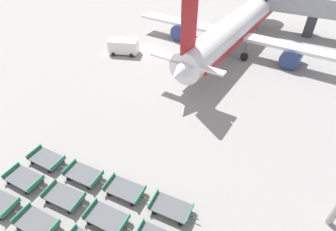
{
  "coord_description": "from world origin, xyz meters",
  "views": [
    {
      "loc": [
        21.14,
        -32.83,
        18.09
      ],
      "look_at": [
        11.64,
        -15.52,
        2.12
      ],
      "focal_mm": 28.0,
      "sensor_mm": 36.0,
      "label": 1
    }
  ],
  "objects_px": {
    "service_van": "(124,46)",
    "baggage_dolly_row_mid_a_col_a": "(24,179)",
    "airplane": "(236,28)",
    "baggage_dolly_row_mid_b_col_a": "(47,159)",
    "baggage_dolly_row_mid_b_col_c": "(125,190)",
    "baggage_dolly_row_mid_a_col_c": "(107,218)",
    "baggage_dolly_row_mid_a_col_b": "(64,197)",
    "baggage_dolly_row_near_col_b": "(37,223)",
    "baggage_dolly_row_mid_b_col_d": "(171,208)",
    "baggage_dolly_row_mid_b_col_b": "(84,174)"
  },
  "relations": [
    {
      "from": "airplane",
      "to": "baggage_dolly_row_mid_b_col_d",
      "type": "xyz_separation_m",
      "value": [
        4.86,
        -29.86,
        -2.9
      ]
    },
    {
      "from": "baggage_dolly_row_mid_a_col_c",
      "to": "baggage_dolly_row_mid_b_col_c",
      "type": "height_order",
      "value": "same"
    },
    {
      "from": "baggage_dolly_row_mid_a_col_c",
      "to": "baggage_dolly_row_mid_b_col_b",
      "type": "relative_size",
      "value": 1.0
    },
    {
      "from": "service_van",
      "to": "baggage_dolly_row_mid_b_col_d",
      "type": "bearing_deg",
      "value": -46.63
    },
    {
      "from": "baggage_dolly_row_mid_b_col_b",
      "to": "baggage_dolly_row_mid_a_col_a",
      "type": "bearing_deg",
      "value": -146.14
    },
    {
      "from": "airplane",
      "to": "service_van",
      "type": "xyz_separation_m",
      "value": [
        -14.26,
        -9.61,
        -2.2
      ]
    },
    {
      "from": "baggage_dolly_row_near_col_b",
      "to": "baggage_dolly_row_mid_b_col_c",
      "type": "distance_m",
      "value": 6.52
    },
    {
      "from": "baggage_dolly_row_mid_a_col_c",
      "to": "baggage_dolly_row_mid_b_col_a",
      "type": "xyz_separation_m",
      "value": [
        -8.29,
        1.86,
        0.0
      ]
    },
    {
      "from": "airplane",
      "to": "baggage_dolly_row_mid_a_col_a",
      "type": "xyz_separation_m",
      "value": [
        -7.02,
        -33.34,
        -2.9
      ]
    },
    {
      "from": "service_van",
      "to": "baggage_dolly_row_mid_a_col_b",
      "type": "relative_size",
      "value": 1.28
    },
    {
      "from": "baggage_dolly_row_mid_b_col_a",
      "to": "baggage_dolly_row_mid_b_col_b",
      "type": "distance_m",
      "value": 4.08
    },
    {
      "from": "baggage_dolly_row_mid_b_col_d",
      "to": "baggage_dolly_row_mid_b_col_a",
      "type": "bearing_deg",
      "value": -174.78
    },
    {
      "from": "baggage_dolly_row_mid_b_col_c",
      "to": "baggage_dolly_row_near_col_b",
      "type": "bearing_deg",
      "value": -125.73
    },
    {
      "from": "service_van",
      "to": "baggage_dolly_row_mid_b_col_a",
      "type": "distance_m",
      "value": 22.52
    },
    {
      "from": "airplane",
      "to": "baggage_dolly_row_mid_b_col_a",
      "type": "bearing_deg",
      "value": -102.92
    },
    {
      "from": "service_van",
      "to": "baggage_dolly_row_mid_b_col_c",
      "type": "distance_m",
      "value": 25.59
    },
    {
      "from": "baggage_dolly_row_near_col_b",
      "to": "service_van",
      "type": "bearing_deg",
      "value": 113.66
    },
    {
      "from": "airplane",
      "to": "baggage_dolly_row_mid_b_col_c",
      "type": "relative_size",
      "value": 9.73
    },
    {
      "from": "baggage_dolly_row_near_col_b",
      "to": "airplane",
      "type": "bearing_deg",
      "value": 85.31
    },
    {
      "from": "airplane",
      "to": "service_van",
      "type": "bearing_deg",
      "value": -146.01
    },
    {
      "from": "baggage_dolly_row_mid_a_col_a",
      "to": "service_van",
      "type": "bearing_deg",
      "value": 106.96
    },
    {
      "from": "service_van",
      "to": "baggage_dolly_row_mid_b_col_b",
      "type": "distance_m",
      "value": 23.87
    },
    {
      "from": "service_van",
      "to": "baggage_dolly_row_near_col_b",
      "type": "bearing_deg",
      "value": -66.34
    },
    {
      "from": "airplane",
      "to": "baggage_dolly_row_mid_b_col_d",
      "type": "height_order",
      "value": "airplane"
    },
    {
      "from": "airplane",
      "to": "baggage_dolly_row_near_col_b",
      "type": "height_order",
      "value": "airplane"
    },
    {
      "from": "service_van",
      "to": "baggage_dolly_row_mid_a_col_a",
      "type": "height_order",
      "value": "service_van"
    },
    {
      "from": "baggage_dolly_row_mid_a_col_b",
      "to": "baggage_dolly_row_mid_b_col_d",
      "type": "bearing_deg",
      "value": 22.19
    },
    {
      "from": "baggage_dolly_row_near_col_b",
      "to": "baggage_dolly_row_mid_b_col_c",
      "type": "height_order",
      "value": "same"
    },
    {
      "from": "baggage_dolly_row_mid_a_col_a",
      "to": "baggage_dolly_row_mid_a_col_b",
      "type": "relative_size",
      "value": 0.99
    },
    {
      "from": "baggage_dolly_row_mid_a_col_b",
      "to": "baggage_dolly_row_mid_b_col_d",
      "type": "relative_size",
      "value": 1.0
    },
    {
      "from": "airplane",
      "to": "baggage_dolly_row_mid_a_col_b",
      "type": "relative_size",
      "value": 9.71
    },
    {
      "from": "service_van",
      "to": "airplane",
      "type": "bearing_deg",
      "value": 33.99
    },
    {
      "from": "baggage_dolly_row_mid_b_col_b",
      "to": "service_van",
      "type": "bearing_deg",
      "value": 118.1
    },
    {
      "from": "baggage_dolly_row_mid_b_col_b",
      "to": "baggage_dolly_row_mid_b_col_d",
      "type": "height_order",
      "value": "same"
    },
    {
      "from": "baggage_dolly_row_mid_a_col_b",
      "to": "baggage_dolly_row_near_col_b",
      "type": "bearing_deg",
      "value": -91.62
    },
    {
      "from": "baggage_dolly_row_near_col_b",
      "to": "baggage_dolly_row_mid_b_col_b",
      "type": "bearing_deg",
      "value": 91.3
    },
    {
      "from": "service_van",
      "to": "baggage_dolly_row_mid_b_col_c",
      "type": "bearing_deg",
      "value": -53.67
    },
    {
      "from": "baggage_dolly_row_mid_a_col_a",
      "to": "airplane",
      "type": "bearing_deg",
      "value": 78.1
    },
    {
      "from": "baggage_dolly_row_mid_b_col_a",
      "to": "baggage_dolly_row_mid_b_col_c",
      "type": "distance_m",
      "value": 8.03
    },
    {
      "from": "baggage_dolly_row_mid_a_col_a",
      "to": "baggage_dolly_row_mid_a_col_c",
      "type": "distance_m",
      "value": 8.23
    },
    {
      "from": "airplane",
      "to": "baggage_dolly_row_mid_b_col_d",
      "type": "bearing_deg",
      "value": -80.74
    },
    {
      "from": "baggage_dolly_row_mid_a_col_a",
      "to": "baggage_dolly_row_mid_b_col_c",
      "type": "height_order",
      "value": "same"
    },
    {
      "from": "baggage_dolly_row_mid_b_col_d",
      "to": "baggage_dolly_row_mid_a_col_b",
      "type": "bearing_deg",
      "value": -157.81
    },
    {
      "from": "baggage_dolly_row_mid_b_col_a",
      "to": "baggage_dolly_row_mid_a_col_c",
      "type": "bearing_deg",
      "value": -12.67
    },
    {
      "from": "baggage_dolly_row_mid_b_col_a",
      "to": "baggage_dolly_row_near_col_b",
      "type": "bearing_deg",
      "value": -47.47
    },
    {
      "from": "airplane",
      "to": "baggage_dolly_row_near_col_b",
      "type": "distance_m",
      "value": 35.75
    },
    {
      "from": "baggage_dolly_row_mid_b_col_a",
      "to": "baggage_dolly_row_mid_b_col_b",
      "type": "height_order",
      "value": "same"
    },
    {
      "from": "baggage_dolly_row_mid_a_col_b",
      "to": "service_van",
      "type": "bearing_deg",
      "value": 116.02
    },
    {
      "from": "baggage_dolly_row_mid_b_col_c",
      "to": "baggage_dolly_row_mid_b_col_d",
      "type": "distance_m",
      "value": 3.99
    },
    {
      "from": "baggage_dolly_row_mid_a_col_a",
      "to": "baggage_dolly_row_mid_b_col_d",
      "type": "relative_size",
      "value": 0.99
    }
  ]
}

